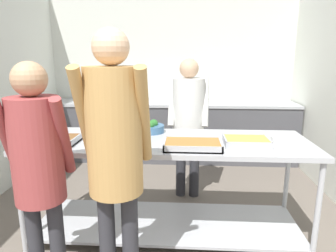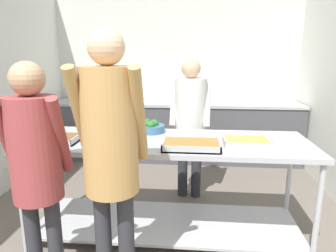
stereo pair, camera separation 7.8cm
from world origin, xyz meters
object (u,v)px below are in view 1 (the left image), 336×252
sauce_pan (101,142)px  cook_behind_counter (188,114)px  serving_tray_greens (54,140)px  broccoli_bowl (151,127)px  plate_stack (286,139)px  guest_serving_left (115,145)px  guest_serving_right (38,159)px  serving_tray_roast (246,141)px  serving_tray_vegetables (193,145)px  water_bottle (88,95)px

sauce_pan → cook_behind_counter: size_ratio=0.23×
serving_tray_greens → cook_behind_counter: size_ratio=0.25×
broccoli_bowl → plate_stack: bearing=-12.6°
serving_tray_greens → guest_serving_left: (0.68, -0.66, 0.17)m
broccoli_bowl → guest_serving_left: size_ratio=0.14×
sauce_pan → plate_stack: sauce_pan is taller
broccoli_bowl → guest_serving_right: 1.18m
guest_serving_right → broccoli_bowl: bearing=60.3°
serving_tray_roast → cook_behind_counter: 1.03m
guest_serving_right → serving_tray_greens: bearing=106.1°
serving_tray_vegetables → guest_serving_left: bearing=-128.6°
guest_serving_left → serving_tray_roast: bearing=38.0°
serving_tray_greens → guest_serving_right: size_ratio=0.25×
plate_stack → broccoli_bowl: bearing=167.4°
sauce_pan → cook_behind_counter: bearing=56.1°
guest_serving_left → water_bottle: bearing=111.1°
serving_tray_vegetables → plate_stack: serving_tray_vegetables is taller
sauce_pan → guest_serving_right: guest_serving_right is taller
broccoli_bowl → cook_behind_counter: cook_behind_counter is taller
serving_tray_greens → serving_tray_vegetables: (1.15, -0.07, 0.00)m
serving_tray_vegetables → water_bottle: bearing=124.6°
broccoli_bowl → water_bottle: size_ratio=1.04×
serving_tray_greens → broccoli_bowl: size_ratio=1.57×
serving_tray_greens → water_bottle: water_bottle is taller
sauce_pan → plate_stack: bearing=8.1°
serving_tray_roast → serving_tray_vegetables: bearing=-164.4°
serving_tray_roast → serving_tray_greens: bearing=-178.1°
plate_stack → water_bottle: size_ratio=1.10×
sauce_pan → cook_behind_counter: 1.26m
water_bottle → serving_tray_roast: bearing=-47.1°
sauce_pan → water_bottle: bearing=110.4°
water_bottle → serving_tray_vegetables: bearing=-55.4°
serving_tray_roast → sauce_pan: bearing=-173.7°
plate_stack → cook_behind_counter: 1.17m
sauce_pan → guest_serving_left: (0.26, -0.59, 0.16)m
serving_tray_vegetables → guest_serving_right: size_ratio=0.28×
broccoli_bowl → cook_behind_counter: size_ratio=0.16×
guest_serving_left → guest_serving_right: bearing=175.4°
sauce_pan → guest_serving_right: size_ratio=0.23×
serving_tray_greens → guest_serving_right: bearing=-73.9°
guest_serving_left → water_bottle: guest_serving_left is taller
sauce_pan → broccoli_bowl: bearing=54.4°
cook_behind_counter → water_bottle: (-1.57, 1.28, 0.05)m
serving_tray_greens → cook_behind_counter: (1.13, 0.97, 0.04)m
broccoli_bowl → guest_serving_left: 1.08m
serving_tray_greens → sauce_pan: bearing=-10.2°
serving_tray_vegetables → guest_serving_right: bearing=-150.5°
plate_stack → serving_tray_roast: bearing=-165.9°
plate_stack → guest_serving_right: 1.92m
guest_serving_left → serving_tray_vegetables: bearing=51.4°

